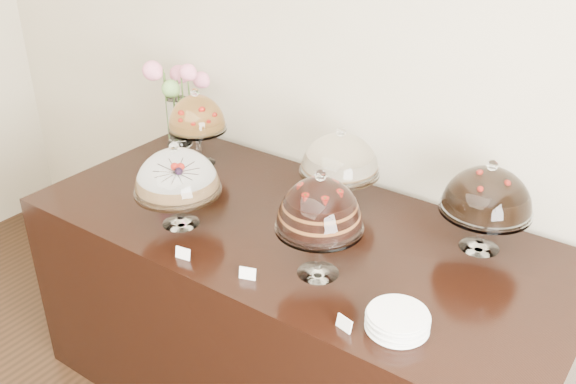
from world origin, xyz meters
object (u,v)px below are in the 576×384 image
Objects in this scene: cake_stand_fruit_tart at (197,116)px; cake_stand_sugar_sponge at (177,175)px; flower_vase at (175,96)px; display_counter at (295,317)px; plate_stack at (397,321)px; cake_stand_choco_layer at (320,208)px; cake_stand_cheesecake at (340,157)px; cake_stand_dark_choco at (488,194)px.

cake_stand_sugar_sponge is at bearing -55.12° from cake_stand_fruit_tart.
cake_stand_sugar_sponge is 0.78× the size of flower_vase.
flower_vase is at bearing 134.62° from cake_stand_sugar_sponge.
cake_stand_fruit_tart is at bearing 162.77° from display_counter.
cake_stand_fruit_tart is 0.26m from flower_vase.
cake_stand_choco_layer is at bearing 163.30° from plate_stack.
cake_stand_dark_choco reaches higher than cake_stand_cheesecake.
cake_stand_fruit_tart is (-0.72, 0.22, 0.69)m from display_counter.
display_counter is 5.43× the size of cake_stand_choco_layer.
cake_stand_fruit_tart reaches higher than cake_stand_dark_choco.
cake_stand_fruit_tart is at bearing 157.84° from plate_stack.
cake_stand_choco_layer reaches higher than display_counter.
cake_stand_choco_layer is 2.07× the size of plate_stack.
display_counter is at bearing 139.52° from cake_stand_choco_layer.
flower_vase reaches higher than cake_stand_choco_layer.
display_counter is at bearing -98.29° from cake_stand_cheesecake.
cake_stand_choco_layer reaches higher than cake_stand_cheesecake.
flower_vase is 1.71m from plate_stack.
cake_stand_choco_layer is at bearing -40.48° from display_counter.
cake_stand_choco_layer reaches higher than cake_stand_sugar_sponge.
cake_stand_sugar_sponge is 0.94× the size of cake_stand_fruit_tart.
cake_stand_cheesecake is at bearing -177.79° from cake_stand_dark_choco.
cake_stand_choco_layer is 0.90× the size of flower_vase.
cake_stand_sugar_sponge is 1.17m from cake_stand_dark_choco.
cake_stand_choco_layer is (0.64, 0.03, 0.05)m from cake_stand_sugar_sponge.
plate_stack is at bearing -16.70° from cake_stand_choco_layer.
cake_stand_fruit_tart is 0.83× the size of flower_vase.
cake_stand_dark_choco is (0.40, 0.49, -0.03)m from cake_stand_choco_layer.
display_counter is at bearing -156.25° from cake_stand_dark_choco.
plate_stack is at bearing -93.45° from cake_stand_dark_choco.
cake_stand_fruit_tart is 1.45m from plate_stack.
plate_stack is at bearing -45.33° from cake_stand_cheesecake.
flower_vase is 2.30× the size of plate_stack.
flower_vase is at bearing 157.55° from plate_stack.
cake_stand_cheesecake is at bearing 113.69° from cake_stand_choco_layer.
cake_stand_cheesecake is (-0.21, 0.47, -0.04)m from cake_stand_choco_layer.
cake_stand_dark_choco is 0.63m from plate_stack.
cake_stand_sugar_sponge is 0.64m from cake_stand_choco_layer.
cake_stand_fruit_tart is at bearing -24.03° from flower_vase.
cake_stand_cheesecake is 0.97× the size of cake_stand_dark_choco.
cake_stand_choco_layer is 1.12× the size of cake_stand_dark_choco.
display_counter is 11.26× the size of plate_stack.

